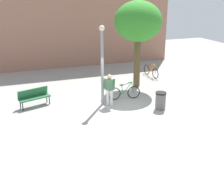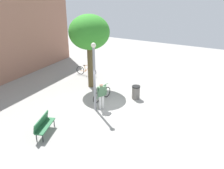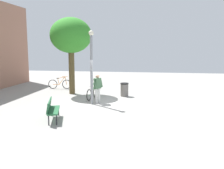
% 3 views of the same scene
% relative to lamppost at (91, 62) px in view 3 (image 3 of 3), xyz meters
% --- Properties ---
extents(ground_plane, '(36.00, 36.00, 0.00)m').
position_rel_lamppost_xyz_m(ground_plane, '(0.76, -0.79, -2.36)').
color(ground_plane, gray).
extents(lamppost, '(0.28, 0.28, 4.11)m').
position_rel_lamppost_xyz_m(lamppost, '(0.00, 0.00, 0.00)').
color(lamppost, gray).
rests_on(lamppost, ground_plane).
extents(person_by_lamppost, '(0.62, 0.51, 1.67)m').
position_rel_lamppost_xyz_m(person_by_lamppost, '(0.30, -0.27, -1.40)').
color(person_by_lamppost, white).
rests_on(person_by_lamppost, ground_plane).
extents(park_bench, '(1.67, 0.95, 0.92)m').
position_rel_lamppost_xyz_m(park_bench, '(-3.40, 0.97, -1.82)').
color(park_bench, '#236038').
rests_on(park_bench, ground_plane).
extents(plaza_tree, '(2.80, 2.80, 5.19)m').
position_rel_lamppost_xyz_m(plaza_tree, '(2.90, 2.13, 1.58)').
color(plaza_tree, brown).
rests_on(plaza_tree, ground_plane).
extents(bicycle_green, '(1.80, 0.30, 0.97)m').
position_rel_lamppost_xyz_m(bicycle_green, '(1.34, 0.29, -1.98)').
color(bicycle_green, black).
rests_on(bicycle_green, ground_plane).
extents(bicycle_orange, '(0.24, 1.81, 0.97)m').
position_rel_lamppost_xyz_m(bicycle_orange, '(4.72, 3.72, -1.98)').
color(bicycle_orange, black).
rests_on(bicycle_orange, ground_plane).
extents(trash_bin, '(0.54, 0.54, 0.89)m').
position_rel_lamppost_xyz_m(trash_bin, '(2.56, -1.57, -1.91)').
color(trash_bin, '#66605B').
rests_on(trash_bin, ground_plane).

